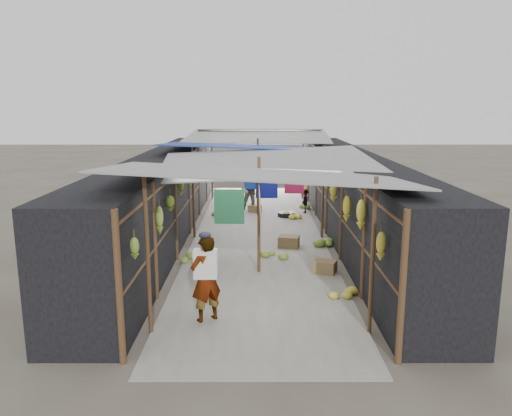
{
  "coord_description": "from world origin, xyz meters",
  "views": [
    {
      "loc": [
        -0.07,
        -7.65,
        3.69
      ],
      "look_at": [
        -0.06,
        4.12,
        1.25
      ],
      "focal_mm": 35.0,
      "sensor_mm": 36.0,
      "label": 1
    }
  ],
  "objects_px": {
    "crate_near": "(289,242)",
    "black_basin": "(286,215)",
    "shopper_blue": "(250,190)",
    "vendor_seated": "(304,201)",
    "vendor_elderly": "(206,279)"
  },
  "relations": [
    {
      "from": "crate_near",
      "to": "vendor_seated",
      "type": "relative_size",
      "value": 0.61
    },
    {
      "from": "black_basin",
      "to": "vendor_seated",
      "type": "xyz_separation_m",
      "value": [
        0.67,
        0.58,
        0.35
      ]
    },
    {
      "from": "vendor_elderly",
      "to": "crate_near",
      "type": "bearing_deg",
      "value": -144.02
    },
    {
      "from": "black_basin",
      "to": "vendor_elderly",
      "type": "xyz_separation_m",
      "value": [
        -1.87,
        -8.21,
        0.68
      ]
    },
    {
      "from": "black_basin",
      "to": "vendor_seated",
      "type": "bearing_deg",
      "value": 40.89
    },
    {
      "from": "crate_near",
      "to": "black_basin",
      "type": "xyz_separation_m",
      "value": [
        0.14,
        3.65,
        -0.08
      ]
    },
    {
      "from": "black_basin",
      "to": "vendor_seated",
      "type": "height_order",
      "value": "vendor_seated"
    },
    {
      "from": "vendor_elderly",
      "to": "vendor_seated",
      "type": "distance_m",
      "value": 9.15
    },
    {
      "from": "shopper_blue",
      "to": "crate_near",
      "type": "bearing_deg",
      "value": -68.18
    },
    {
      "from": "black_basin",
      "to": "vendor_elderly",
      "type": "relative_size",
      "value": 0.36
    },
    {
      "from": "crate_near",
      "to": "black_basin",
      "type": "distance_m",
      "value": 3.66
    },
    {
      "from": "shopper_blue",
      "to": "vendor_seated",
      "type": "xyz_separation_m",
      "value": [
        1.86,
        -0.2,
        -0.37
      ]
    },
    {
      "from": "shopper_blue",
      "to": "vendor_seated",
      "type": "height_order",
      "value": "shopper_blue"
    },
    {
      "from": "black_basin",
      "to": "shopper_blue",
      "type": "relative_size",
      "value": 0.34
    },
    {
      "from": "crate_near",
      "to": "shopper_blue",
      "type": "relative_size",
      "value": 0.33
    }
  ]
}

